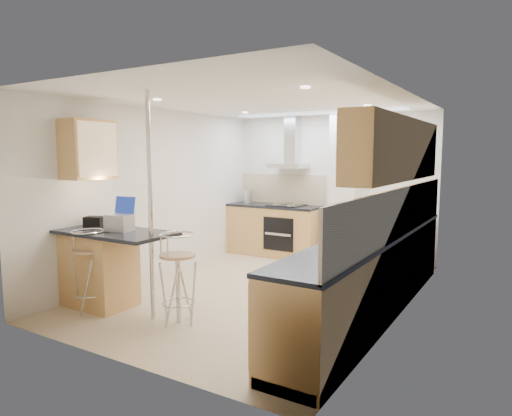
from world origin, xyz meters
The scene contains 16 objects.
ground centered at (0.00, 0.00, 0.00)m, with size 4.80×4.80×0.00m, color tan.
room_shell centered at (0.32, 0.38, 1.54)m, with size 3.64×4.84×2.51m.
right_counter centered at (1.50, 0.00, 0.46)m, with size 0.63×4.40×0.92m.
back_counter centered at (-0.95, 2.10, 0.46)m, with size 1.70×0.63×0.92m.
peninsula centered at (-1.12, -1.45, 0.48)m, with size 1.47×0.72×0.94m.
microwave centered at (1.50, -0.36, 1.08)m, with size 0.59×0.40×0.32m, color white.
laptop centered at (-1.04, -1.43, 1.04)m, with size 0.28×0.21×0.19m, color #A3A4AB.
bag centered at (-1.60, -1.33, 1.00)m, with size 0.22×0.16×0.12m, color black.
bar_stool_near centered at (-1.30, -1.66, 0.48)m, with size 0.40×0.40×0.97m, color tan, non-canonical shape.
bar_stool_end centered at (-0.20, -1.40, 0.50)m, with size 0.41×0.41×0.99m, color tan, non-canonical shape.
jar_a centered at (1.56, 0.61, 1.01)m, with size 0.12×0.12×0.18m, color white.
jar_b centered at (1.57, 0.72, 1.00)m, with size 0.11×0.11×0.15m, color white.
jar_c centered at (1.55, -0.87, 1.02)m, with size 0.14×0.14×0.21m, color #ADA58A.
jar_d centered at (1.49, -0.75, 0.98)m, with size 0.10×0.10×0.13m, color white.
bread_bin centered at (1.56, -0.78, 1.02)m, with size 0.31×0.40×0.21m, color white.
kettle centered at (-1.57, 2.19, 1.04)m, with size 0.16×0.16×0.24m, color silver.
Camera 1 is at (3.00, -5.06, 1.82)m, focal length 32.00 mm.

